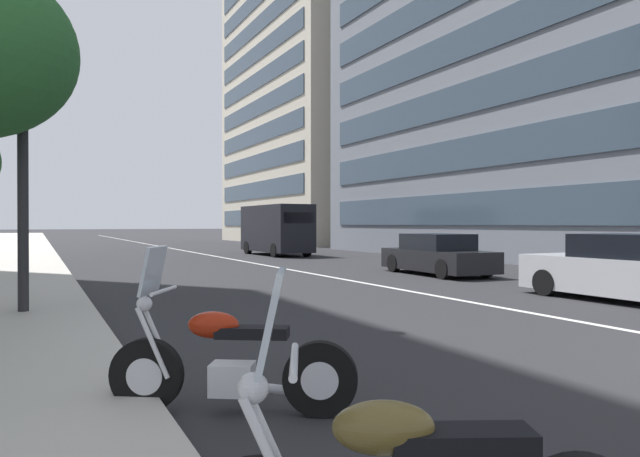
{
  "coord_description": "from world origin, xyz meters",
  "views": [
    {
      "loc": [
        -2.56,
        8.39,
        1.69
      ],
      "look_at": [
        11.01,
        1.69,
        1.57
      ],
      "focal_mm": 32.32,
      "sensor_mm": 36.0,
      "label": 1
    }
  ],
  "objects_px": {
    "car_lead_in_lane": "(628,270)",
    "car_following_behind": "(437,256)",
    "street_lamp_with_banners": "(42,35)",
    "delivery_van_ahead": "(276,229)",
    "motorcycle_under_tarp": "(228,364)"
  },
  "relations": [
    {
      "from": "car_following_behind",
      "to": "car_lead_in_lane",
      "type": "bearing_deg",
      "value": 179.47
    },
    {
      "from": "car_lead_in_lane",
      "to": "car_following_behind",
      "type": "relative_size",
      "value": 0.99
    },
    {
      "from": "car_following_behind",
      "to": "delivery_van_ahead",
      "type": "xyz_separation_m",
      "value": [
        13.53,
        0.35,
        0.8
      ]
    },
    {
      "from": "car_following_behind",
      "to": "street_lamp_with_banners",
      "type": "distance_m",
      "value": 13.35
    },
    {
      "from": "car_lead_in_lane",
      "to": "delivery_van_ahead",
      "type": "height_order",
      "value": "delivery_van_ahead"
    },
    {
      "from": "delivery_van_ahead",
      "to": "street_lamp_with_banners",
      "type": "bearing_deg",
      "value": 145.13
    },
    {
      "from": "car_lead_in_lane",
      "to": "street_lamp_with_banners",
      "type": "xyz_separation_m",
      "value": [
        3.12,
        11.49,
        4.38
      ]
    },
    {
      "from": "motorcycle_under_tarp",
      "to": "delivery_van_ahead",
      "type": "xyz_separation_m",
      "value": [
        24.08,
        -10.15,
        0.99
      ]
    },
    {
      "from": "car_lead_in_lane",
      "to": "car_following_behind",
      "type": "height_order",
      "value": "car_lead_in_lane"
    },
    {
      "from": "car_lead_in_lane",
      "to": "car_following_behind",
      "type": "xyz_separation_m",
      "value": [
        7.2,
        -0.42,
        -0.04
      ]
    },
    {
      "from": "motorcycle_under_tarp",
      "to": "car_following_behind",
      "type": "xyz_separation_m",
      "value": [
        10.55,
        -10.49,
        0.19
      ]
    },
    {
      "from": "car_following_behind",
      "to": "motorcycle_under_tarp",
      "type": "bearing_deg",
      "value": 137.97
    },
    {
      "from": "car_lead_in_lane",
      "to": "car_following_behind",
      "type": "bearing_deg",
      "value": -3.86
    },
    {
      "from": "car_following_behind",
      "to": "street_lamp_with_banners",
      "type": "xyz_separation_m",
      "value": [
        -4.08,
        11.91,
        4.42
      ]
    },
    {
      "from": "delivery_van_ahead",
      "to": "street_lamp_with_banners",
      "type": "distance_m",
      "value": 21.38
    }
  ]
}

